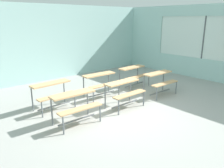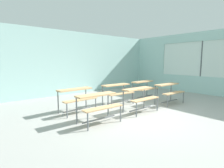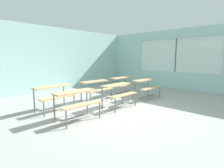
# 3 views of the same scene
# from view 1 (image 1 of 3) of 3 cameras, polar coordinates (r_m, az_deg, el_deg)

# --- Properties ---
(ground) EXTENTS (10.00, 9.00, 0.05)m
(ground) POSITION_cam_1_polar(r_m,az_deg,el_deg) (6.04, 2.76, -7.66)
(ground) COLOR #9E9E99
(wall_back) EXTENTS (10.00, 0.12, 3.00)m
(wall_back) POSITION_cam_1_polar(r_m,az_deg,el_deg) (9.34, -16.82, 9.96)
(wall_back) COLOR #A8D1CC
(wall_back) RESTS_ON ground
(wall_right) EXTENTS (0.12, 9.00, 3.00)m
(wall_right) POSITION_cam_1_polar(r_m,az_deg,el_deg) (9.68, 25.71, 8.94)
(wall_right) COLOR #A8D1CC
(wall_right) RESTS_ON ground
(desk_bench_r0c0) EXTENTS (1.11, 0.62, 0.74)m
(desk_bench_r0c0) POSITION_cam_1_polar(r_m,az_deg,el_deg) (5.33, -9.36, -4.40)
(desk_bench_r0c0) COLOR tan
(desk_bench_r0c0) RESTS_ON ground
(desk_bench_r0c1) EXTENTS (1.10, 0.60, 0.74)m
(desk_bench_r0c1) POSITION_cam_1_polar(r_m,az_deg,el_deg) (6.25, 3.21, -1.07)
(desk_bench_r0c1) COLOR tan
(desk_bench_r0c1) RESTS_ON ground
(desk_bench_r0c2) EXTENTS (1.12, 0.63, 0.74)m
(desk_bench_r0c2) POSITION_cam_1_polar(r_m,az_deg,el_deg) (7.44, 12.25, 1.43)
(desk_bench_r0c2) COLOR tan
(desk_bench_r0c2) RESTS_ON ground
(desk_bench_r1c0) EXTENTS (1.12, 0.64, 0.74)m
(desk_bench_r1c0) POSITION_cam_1_polar(r_m,az_deg,el_deg) (6.31, -14.95, -1.44)
(desk_bench_r1c0) COLOR tan
(desk_bench_r1c0) RESTS_ON ground
(desk_bench_r1c1) EXTENTS (1.13, 0.64, 0.74)m
(desk_bench_r1c1) POSITION_cam_1_polar(r_m,az_deg,el_deg) (7.10, -2.85, 1.08)
(desk_bench_r1c1) COLOR tan
(desk_bench_r1c1) RESTS_ON ground
(desk_bench_r1c2) EXTENTS (1.12, 0.63, 0.74)m
(desk_bench_r1c2) POSITION_cam_1_polar(r_m,az_deg,el_deg) (8.16, 5.68, 3.06)
(desk_bench_r1c2) COLOR tan
(desk_bench_r1c2) RESTS_ON ground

